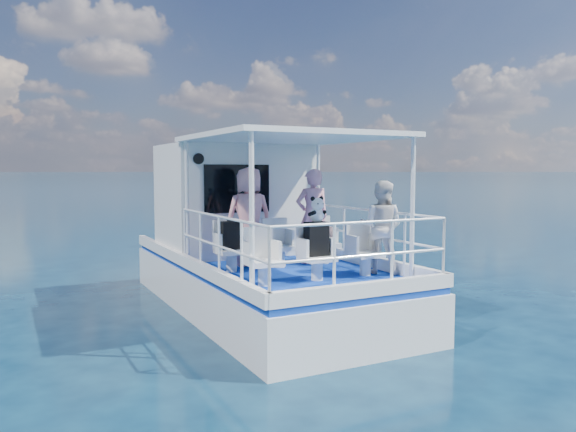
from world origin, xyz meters
The scene contains 20 objects.
ground centered at (0.00, 0.00, 0.00)m, with size 2000.00×2000.00×0.00m, color #061D32.
hull centered at (0.00, 1.00, 0.00)m, with size 3.00×7.00×1.60m, color white.
deck centered at (0.00, 1.00, 0.85)m, with size 2.90×6.90×0.10m, color navy.
cabin centered at (0.00, 2.30, 2.00)m, with size 2.85×2.00×2.20m, color white.
canopy centered at (0.00, -0.20, 3.14)m, with size 3.00×3.20×0.08m, color white.
canopy_posts centered at (0.00, -0.25, 2.00)m, with size 2.77×2.97×2.20m.
railings centered at (0.00, -0.58, 1.40)m, with size 2.84×3.59×1.00m, color white, non-canonical shape.
seat_port_fwd centered at (-0.90, 0.20, 1.09)m, with size 0.48×0.46×0.38m, color silver.
seat_center_fwd centered at (0.00, 0.20, 1.09)m, with size 0.48×0.46×0.38m, color silver.
seat_stbd_fwd centered at (0.90, 0.20, 1.09)m, with size 0.48×0.46×0.38m, color silver.
seat_port_aft centered at (-0.90, -1.10, 1.09)m, with size 0.48×0.46×0.38m, color silver.
seat_center_aft centered at (0.00, -1.10, 1.09)m, with size 0.48×0.46×0.38m, color silver.
seat_stbd_aft centered at (0.90, -1.10, 1.09)m, with size 0.48×0.46×0.38m, color silver.
passenger_port_fwd centered at (-0.39, 0.65, 1.78)m, with size 0.65×0.47×1.75m, color pink.
passenger_stbd_fwd centered at (0.72, 0.32, 1.76)m, with size 0.63×0.41×1.72m, color pink.
passenger_stbd_aft centered at (1.25, -1.04, 1.66)m, with size 0.74×0.58×1.52m, color white.
backpack_port centered at (-0.91, 0.17, 1.51)m, with size 0.35×0.20×0.46m, color black.
backpack_center centered at (-0.01, -1.10, 1.54)m, with size 0.35×0.20×0.52m, color black.
compact_camera centered at (-0.93, 0.16, 1.78)m, with size 0.11×0.07×0.07m, color black.
panda centered at (0.00, -1.09, 2.00)m, with size 0.25×0.21×0.39m, color white, non-canonical shape.
Camera 1 is at (-4.29, -8.51, 2.59)m, focal length 35.00 mm.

